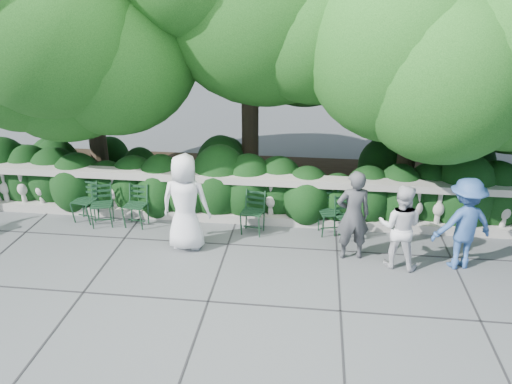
# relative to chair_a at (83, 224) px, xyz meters

# --- Properties ---
(ground) EXTENTS (90.00, 90.00, 0.00)m
(ground) POSITION_rel_chair_a_xyz_m (3.55, -1.29, 0.00)
(ground) COLOR #4A4D51
(ground) RESTS_ON ground
(balustrade) EXTENTS (12.00, 0.44, 1.00)m
(balustrade) POSITION_rel_chair_a_xyz_m (3.55, 0.51, 0.49)
(balustrade) COLOR #9E998E
(balustrade) RESTS_ON ground
(shrub_hedge) EXTENTS (15.00, 2.60, 1.70)m
(shrub_hedge) POSITION_rel_chair_a_xyz_m (3.55, 1.71, 0.00)
(shrub_hedge) COLOR black
(shrub_hedge) RESTS_ON ground
(tree_canopy) EXTENTS (15.04, 6.52, 6.78)m
(tree_canopy) POSITION_rel_chair_a_xyz_m (4.24, 1.91, 3.96)
(tree_canopy) COLOR #3F3023
(tree_canopy) RESTS_ON ground
(chair_a) EXTENTS (0.53, 0.56, 0.84)m
(chair_a) POSITION_rel_chair_a_xyz_m (0.00, 0.00, 0.00)
(chair_a) COLOR black
(chair_a) RESTS_ON ground
(chair_b) EXTENTS (0.55, 0.58, 0.84)m
(chair_b) POSITION_rel_chair_a_xyz_m (0.48, -0.13, 0.00)
(chair_b) COLOR black
(chair_b) RESTS_ON ground
(chair_c) EXTENTS (0.49, 0.52, 0.84)m
(chair_c) POSITION_rel_chair_a_xyz_m (1.10, -0.09, 0.00)
(chair_c) COLOR black
(chair_c) RESTS_ON ground
(chair_d) EXTENTS (0.51, 0.55, 0.84)m
(chair_d) POSITION_rel_chair_a_xyz_m (3.42, -0.11, 0.00)
(chair_d) COLOR black
(chair_d) RESTS_ON ground
(chair_e) EXTENTS (0.54, 0.57, 0.84)m
(chair_e) POSITION_rel_chair_a_xyz_m (4.96, 0.05, 0.00)
(chair_e) COLOR black
(chair_e) RESTS_ON ground
(chair_f) EXTENTS (0.60, 0.62, 0.84)m
(chair_f) POSITION_rel_chair_a_xyz_m (5.30, -0.12, 0.00)
(chair_f) COLOR black
(chair_f) RESTS_ON ground
(person_businessman) EXTENTS (0.89, 0.59, 1.78)m
(person_businessman) POSITION_rel_chair_a_xyz_m (2.33, -0.65, 0.89)
(person_businessman) COLOR white
(person_businessman) RESTS_ON ground
(person_woman_grey) EXTENTS (0.66, 0.50, 1.62)m
(person_woman_grey) POSITION_rel_chair_a_xyz_m (5.27, -0.66, 0.81)
(person_woman_grey) COLOR #3E3F43
(person_woman_grey) RESTS_ON ground
(person_casual_man) EXTENTS (0.83, 0.72, 1.48)m
(person_casual_man) POSITION_rel_chair_a_xyz_m (6.03, -0.86, 0.74)
(person_casual_man) COLOR silver
(person_casual_man) RESTS_ON ground
(person_older_blue) EXTENTS (1.17, 0.87, 1.61)m
(person_older_blue) POSITION_rel_chair_a_xyz_m (7.08, -0.75, 0.80)
(person_older_blue) COLOR #305492
(person_older_blue) RESTS_ON ground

